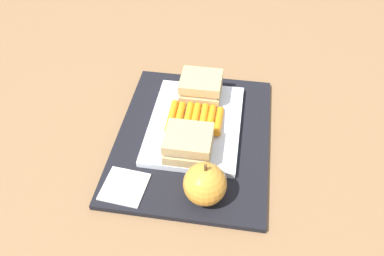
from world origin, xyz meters
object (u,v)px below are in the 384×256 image
food_tray (195,124)px  sandwich_half_right (188,144)px  sandwich_half_left (201,87)px  carrot_sticks_bundle (195,119)px  apple (205,184)px  paper_napkin (124,187)px

food_tray → sandwich_half_right: 0.08m
sandwich_half_left → sandwich_half_right: 0.16m
carrot_sticks_bundle → apple: apple is taller
food_tray → sandwich_half_left: bearing=180.0°
sandwich_half_left → carrot_sticks_bundle: (0.08, 0.00, -0.02)m
sandwich_half_right → carrot_sticks_bundle: 0.08m
sandwich_half_left → paper_napkin: size_ratio=1.14×
sandwich_half_left → paper_napkin: (0.24, -0.09, -0.03)m
apple → sandwich_half_right: bearing=-154.2°
food_tray → carrot_sticks_bundle: carrot_sticks_bundle is taller
food_tray → apple: 0.17m
sandwich_half_right → paper_napkin: bearing=-48.9°
carrot_sticks_bundle → food_tray: bearing=-6.4°
carrot_sticks_bundle → paper_napkin: size_ratio=1.48×
carrot_sticks_bundle → sandwich_half_right: bearing=-0.0°
apple → paper_napkin: bearing=-89.7°
carrot_sticks_bundle → apple: size_ratio=1.29×
carrot_sticks_bundle → paper_napkin: 0.19m
sandwich_half_right → sandwich_half_left: bearing=180.0°
apple → paper_napkin: apple is taller
carrot_sticks_bundle → apple: (0.16, 0.04, 0.02)m
food_tray → sandwich_half_right: (0.08, 0.00, 0.03)m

